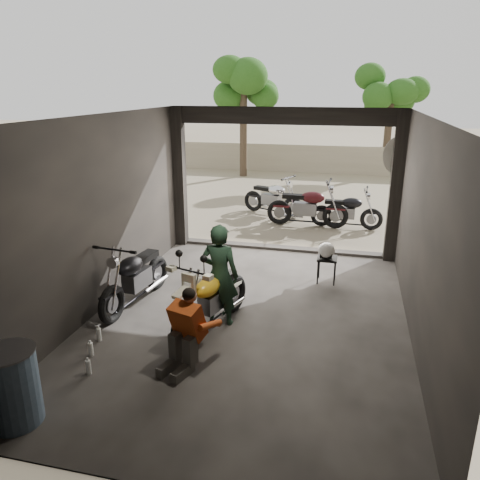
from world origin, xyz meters
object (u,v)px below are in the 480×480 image
at_px(left_bike, 135,272).
at_px(main_bike, 212,294).
at_px(oil_drum, 12,388).
at_px(sign_post, 403,175).
at_px(mechanic, 182,333).
at_px(helmet, 326,250).
at_px(outside_bike_b, 307,203).
at_px(outside_bike_a, 273,195).
at_px(outside_bike_c, 347,208).
at_px(rider, 220,275).
at_px(stool, 327,261).

bearing_deg(left_bike, main_bike, -11.16).
bearing_deg(main_bike, oil_drum, -102.91).
bearing_deg(sign_post, main_bike, -123.12).
bearing_deg(mechanic, helmet, 81.82).
relative_size(mechanic, oil_drum, 1.20).
xyz_separation_m(outside_bike_b, oil_drum, (-2.37, -8.56, -0.19)).
bearing_deg(oil_drum, outside_bike_b, 74.49).
bearing_deg(outside_bike_a, outside_bike_c, -90.85).
height_order(outside_bike_b, rider, rider).
relative_size(outside_bike_c, sign_post, 0.60).
xyz_separation_m(left_bike, outside_bike_b, (2.37, 5.47, 0.04)).
bearing_deg(helmet, oil_drum, -136.61).
height_order(mechanic, helmet, mechanic).
relative_size(rider, helmet, 4.90).
distance_m(mechanic, helmet, 3.75).
xyz_separation_m(outside_bike_c, rider, (-1.82, -5.86, 0.27)).
bearing_deg(rider, main_bike, 68.77).
relative_size(mechanic, helmet, 3.20).
relative_size(outside_bike_a, outside_bike_c, 1.07).
xyz_separation_m(outside_bike_a, sign_post, (3.24, -3.00, 1.26)).
height_order(main_bike, outside_bike_b, outside_bike_b).
relative_size(rider, stool, 3.19).
height_order(left_bike, outside_bike_a, left_bike).
distance_m(rider, stool, 2.59).
bearing_deg(sign_post, oil_drum, -120.52).
distance_m(mechanic, stool, 3.78).
bearing_deg(rider, outside_bike_b, -95.28).
distance_m(outside_bike_c, rider, 6.14).
height_order(rider, mechanic, rider).
bearing_deg(outside_bike_a, outside_bike_b, -109.83).
bearing_deg(sign_post, mechanic, -116.72).
xyz_separation_m(outside_bike_a, oil_drum, (-1.27, -9.56, -0.14)).
xyz_separation_m(mechanic, stool, (1.67, 3.39, -0.10)).
bearing_deg(main_bike, rider, 83.60).
xyz_separation_m(rider, helmet, (1.52, 2.02, -0.16)).
height_order(stool, helmet, helmet).
height_order(left_bike, rider, rider).
bearing_deg(oil_drum, outside_bike_c, 68.47).
bearing_deg(mechanic, outside_bike_c, 92.72).
distance_m(main_bike, outside_bike_b, 6.03).
xyz_separation_m(stool, sign_post, (1.38, 1.74, 1.41)).
bearing_deg(stool, outside_bike_b, 101.45).
height_order(outside_bike_b, outside_bike_c, outside_bike_b).
relative_size(outside_bike_b, sign_post, 0.70).
distance_m(rider, oil_drum, 3.22).
distance_m(stool, sign_post, 2.63).
bearing_deg(left_bike, rider, -4.01).
relative_size(rider, oil_drum, 1.83).
bearing_deg(main_bike, outside_bike_a, 109.23).
height_order(outside_bike_c, stool, outside_bike_c).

